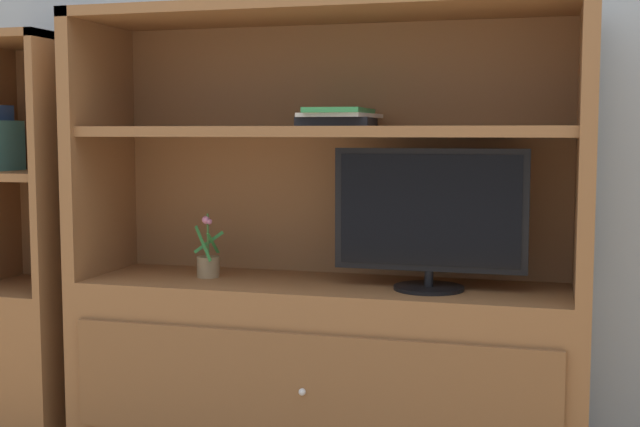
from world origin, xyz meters
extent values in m
cube|color=#9EA8B2|center=(0.00, 0.75, 1.40)|extent=(6.00, 0.10, 2.80)
cube|color=brown|center=(0.00, 0.40, 0.31)|extent=(1.79, 0.49, 0.63)
cube|color=brown|center=(0.00, 0.15, 0.31)|extent=(1.64, 0.02, 0.38)
sphere|color=silver|center=(0.00, 0.13, 0.31)|extent=(0.02, 0.02, 0.02)
cube|color=brown|center=(-0.87, 0.40, 1.11)|extent=(0.05, 0.49, 0.96)
cube|color=brown|center=(0.87, 0.40, 1.11)|extent=(0.05, 0.49, 0.96)
cube|color=brown|center=(0.00, 0.63, 1.11)|extent=(1.79, 0.02, 0.96)
cube|color=brown|center=(0.00, 0.40, 1.57)|extent=(1.79, 0.49, 0.04)
cube|color=brown|center=(0.00, 0.40, 1.16)|extent=(1.69, 0.44, 0.04)
cylinder|color=black|center=(0.38, 0.37, 0.64)|extent=(0.24, 0.24, 0.01)
cylinder|color=black|center=(0.38, 0.37, 0.67)|extent=(0.03, 0.03, 0.05)
cube|color=black|center=(0.38, 0.37, 0.90)|extent=(0.65, 0.02, 0.41)
cube|color=black|center=(0.38, 0.35, 0.90)|extent=(0.60, 0.00, 0.37)
cylinder|color=#8C7251|center=(-0.44, 0.40, 0.67)|extent=(0.08, 0.08, 0.08)
cylinder|color=#3D6B33|center=(-0.44, 0.40, 0.78)|extent=(0.01, 0.01, 0.16)
cube|color=#2D7A38|center=(-0.42, 0.40, 0.76)|extent=(0.02, 0.08, 0.08)
cube|color=#2D7A38|center=(-0.44, 0.42, 0.76)|extent=(0.11, 0.04, 0.08)
cube|color=#2D7A38|center=(-0.45, 0.38, 0.76)|extent=(0.10, 0.07, 0.12)
sphere|color=#C6729E|center=(-0.44, 0.40, 0.84)|extent=(0.03, 0.03, 0.03)
sphere|color=#C6729E|center=(-0.43, 0.39, 0.83)|extent=(0.02, 0.02, 0.02)
cube|color=black|center=(0.05, 0.41, 1.19)|extent=(0.27, 0.30, 0.03)
cube|color=silver|center=(0.06, 0.41, 1.22)|extent=(0.23, 0.34, 0.01)
cube|color=#338C4C|center=(0.06, 0.39, 1.23)|extent=(0.20, 0.34, 0.02)
cube|color=brown|center=(-1.20, 0.40, 0.28)|extent=(0.42, 0.48, 0.56)
cube|color=brown|center=(-1.00, 0.40, 1.04)|extent=(0.03, 0.48, 0.96)
cube|color=brown|center=(-1.20, 0.63, 1.04)|extent=(0.42, 0.02, 0.96)
cube|color=brown|center=(-1.20, 0.40, 0.99)|extent=(0.36, 0.43, 0.03)
cube|color=brown|center=(-1.20, 0.40, 1.51)|extent=(0.42, 0.48, 0.03)
cube|color=#2D519E|center=(-1.29, 0.40, 1.14)|extent=(0.03, 0.13, 0.25)
cube|color=teal|center=(-1.26, 0.40, 1.11)|extent=(0.03, 0.17, 0.19)
camera|label=1|loc=(0.78, -2.45, 1.16)|focal=47.64mm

